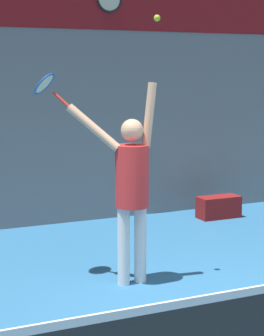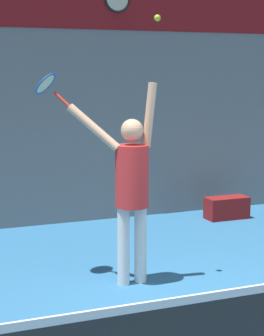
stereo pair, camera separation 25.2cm
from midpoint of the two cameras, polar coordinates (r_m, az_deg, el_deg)
back_wall at (r=9.03m, az=-6.24°, el=10.65°), size 18.00×0.10×5.00m
tennis_player at (r=6.33m, az=-1.22°, el=-1.35°), size 0.89×0.56×2.13m
tennis_racket at (r=6.45m, az=-9.20°, el=7.65°), size 0.40×0.37×0.37m
tennis_ball at (r=6.33m, az=1.19°, el=13.89°), size 0.07×0.07×0.07m
equipment_bag at (r=9.48m, az=7.37°, el=-3.65°), size 0.66×0.30×0.33m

